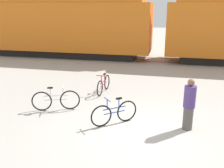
% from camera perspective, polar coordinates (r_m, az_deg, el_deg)
% --- Properties ---
extents(ground_plane, '(80.00, 80.00, 0.00)m').
position_cam_1_polar(ground_plane, '(8.66, 5.15, -9.87)').
color(ground_plane, '#A8A399').
extents(freight_train, '(28.62, 3.14, 5.53)m').
position_cam_1_polar(freight_train, '(19.21, 10.26, 13.66)').
color(freight_train, black).
rests_on(freight_train, ground_plane).
extents(rail_near, '(40.62, 0.07, 0.01)m').
position_cam_1_polar(rail_near, '(18.87, 9.68, 4.78)').
color(rail_near, '#4C4238').
rests_on(rail_near, ground_plane).
extents(rail_far, '(40.62, 0.07, 0.01)m').
position_cam_1_polar(rail_far, '(20.28, 9.94, 5.60)').
color(rail_far, '#4C4238').
rests_on(rail_far, ground_plane).
extents(bicycle_silver, '(1.73, 0.68, 0.95)m').
position_cam_1_polar(bicycle_silver, '(10.23, -12.11, -3.43)').
color(bicycle_silver, black).
rests_on(bicycle_silver, ground_plane).
extents(bicycle_maroon, '(0.46, 1.73, 0.88)m').
position_cam_1_polar(bicycle_maroon, '(12.00, -1.86, -0.14)').
color(bicycle_maroon, black).
rests_on(bicycle_maroon, ground_plane).
extents(bicycle_blue, '(1.37, 1.12, 0.94)m').
position_cam_1_polar(bicycle_blue, '(8.87, 0.51, -6.31)').
color(bicycle_blue, black).
rests_on(bicycle_blue, ground_plane).
extents(person_in_purple, '(0.37, 0.37, 1.69)m').
position_cam_1_polar(person_in_purple, '(8.69, 16.44, -4.37)').
color(person_in_purple, '#514C47').
rests_on(person_in_purple, ground_plane).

